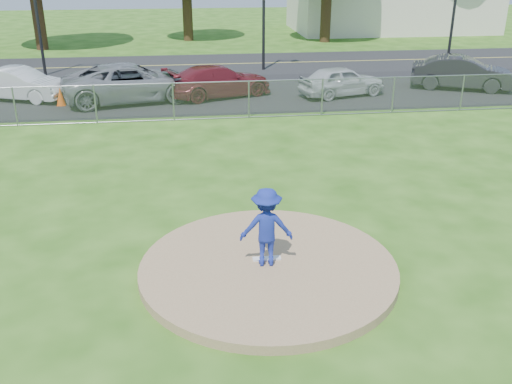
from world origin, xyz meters
TOP-DOWN VIEW (x-y plane):
  - ground at (0.00, 10.00)m, footprint 120.00×120.00m
  - pitchers_mound at (0.00, 0.00)m, footprint 5.40×5.40m
  - pitching_rubber at (0.00, 0.20)m, footprint 0.60×0.15m
  - chain_link_fence at (0.00, 12.00)m, footprint 40.00×0.06m
  - parking_lot at (0.00, 16.50)m, footprint 50.00×8.00m
  - street at (0.00, 24.00)m, footprint 60.00×7.00m
  - commercial_building at (16.00, 38.00)m, footprint 16.40×9.40m
  - traffic_signal_left at (-8.76, 22.00)m, footprint 1.28×0.20m
  - traffic_signal_right at (14.24, 22.00)m, footprint 1.28×0.20m
  - pitcher at (-0.04, 0.04)m, footprint 1.14×0.71m
  - traffic_cone at (-6.91, 15.05)m, footprint 0.41×0.41m
  - parked_car_white at (-8.90, 16.33)m, footprint 4.61×2.98m
  - parked_car_gray at (-3.83, 15.45)m, footprint 6.47×4.01m
  - parked_car_darkred at (0.05, 15.81)m, footprint 5.34×3.60m
  - parked_car_pearl at (5.71, 15.24)m, footprint 4.32×2.66m
  - parked_car_charcoal at (11.87, 15.90)m, footprint 5.02×3.37m

SIDE VIEW (x-z plane):
  - ground at x=0.00m, z-range 0.00..0.00m
  - street at x=0.00m, z-range 0.00..0.01m
  - parking_lot at x=0.00m, z-range 0.00..0.01m
  - pitchers_mound at x=0.00m, z-range 0.00..0.20m
  - pitching_rubber at x=0.00m, z-range 0.20..0.24m
  - traffic_cone at x=-6.91m, z-range 0.01..0.80m
  - parked_car_pearl at x=5.71m, z-range 0.01..1.38m
  - parked_car_white at x=-8.90m, z-range 0.01..1.44m
  - parked_car_darkred at x=0.05m, z-range 0.01..1.45m
  - chain_link_fence at x=0.00m, z-range 0.00..1.50m
  - parked_car_charcoal at x=11.87m, z-range 0.01..1.58m
  - parked_car_gray at x=-3.83m, z-range 0.01..1.68m
  - pitcher at x=-0.04m, z-range 0.20..1.89m
  - commercial_building at x=16.00m, z-range 0.01..4.31m
  - traffic_signal_left at x=-8.76m, z-range 0.56..6.16m
  - traffic_signal_right at x=14.24m, z-range 0.56..6.16m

